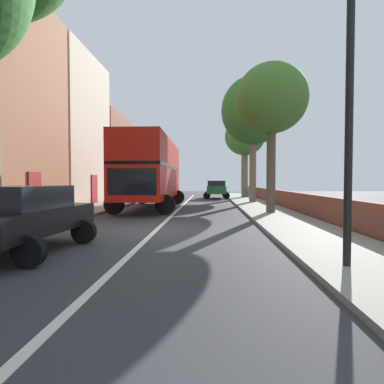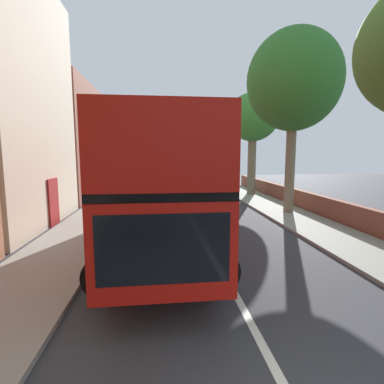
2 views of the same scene
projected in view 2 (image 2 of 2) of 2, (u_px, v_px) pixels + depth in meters
double_decker_bus at (160, 178)px, 9.91m from camera, size 3.67×10.76×4.06m
parked_car_green_right_1 at (218, 184)px, 21.75m from camera, size 2.49×4.44×1.69m
street_tree_right_3 at (294, 82)px, 14.61m from camera, size 4.68×4.68×9.22m
street_tree_right_5 at (253, 119)px, 21.78m from camera, size 3.80×3.80×7.60m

